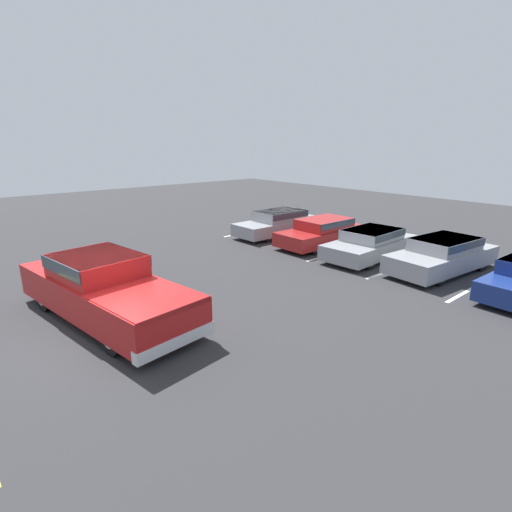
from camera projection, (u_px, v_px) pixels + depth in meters
The scene contains 11 objects.
ground_plane at pixel (108, 330), 10.03m from camera, with size 60.00×60.00×0.00m, color #2D2D30.
stall_stripe_a at pixel (261, 230), 21.32m from camera, with size 0.12×4.97×0.01m, color white.
stall_stripe_b at pixel (299, 239), 19.31m from camera, with size 0.12×4.97×0.01m, color white.
stall_stripe_c at pixel (346, 250), 17.29m from camera, with size 0.12×4.97×0.01m, color white.
stall_stripe_d at pixel (404, 265), 15.28m from camera, with size 0.12×4.97×0.01m, color white.
stall_stripe_e at pixel (481, 284), 13.27m from camera, with size 0.12×4.97×0.01m, color white.
pickup_truck at pixel (106, 288), 10.44m from camera, with size 6.28×2.86×1.71m.
parked_sedan_a at pixel (279, 222), 20.02m from camera, with size 1.77×4.81×1.24m.
parked_sedan_b at pixel (323, 231), 17.97m from camera, with size 1.84×4.52×1.23m.
parked_sedan_c at pixel (371, 243), 16.06m from camera, with size 2.04×4.54×1.18m.
parked_sedan_d at pixel (443, 254), 14.33m from camera, with size 2.21×4.79×1.25m.
Camera 1 is at (9.35, -3.11, 4.57)m, focal length 28.00 mm.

